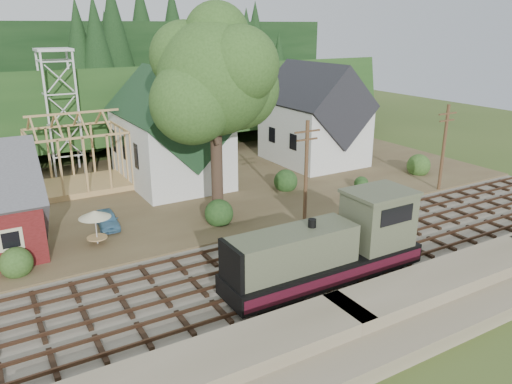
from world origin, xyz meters
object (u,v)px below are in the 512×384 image
car_red (314,154)px  locomotive (332,248)px  car_blue (107,220)px  patio_set (95,216)px

car_red → locomotive: bearing=152.6°
car_red → car_blue: bearing=115.2°
patio_set → car_red: bearing=21.9°
car_blue → car_red: (24.94, 8.07, 0.05)m
locomotive → car_blue: size_ratio=3.51×
car_red → patio_set: bearing=119.2°
locomotive → car_red: size_ratio=2.65×
patio_set → locomotive: bearing=-48.0°
locomotive → patio_set: size_ratio=5.22×
car_blue → car_red: 26.21m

